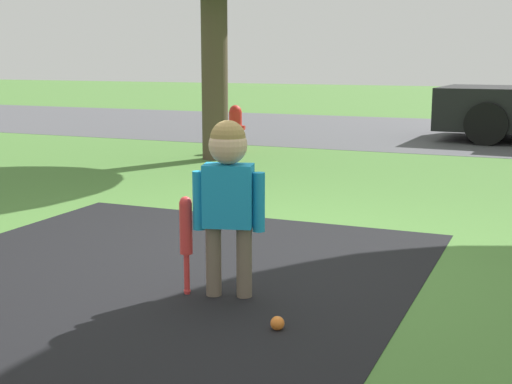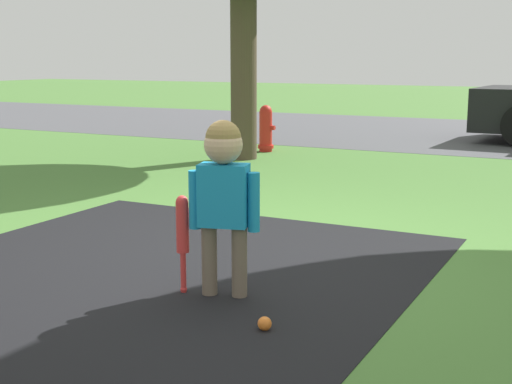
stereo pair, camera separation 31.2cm
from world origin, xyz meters
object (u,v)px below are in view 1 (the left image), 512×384
(child, at_px, (228,184))
(sports_ball, at_px, (277,323))
(fire_hydrant, at_px, (236,129))
(baseball_bat, at_px, (186,232))

(child, bearing_deg, sports_ball, -55.01)
(sports_ball, xyz_separation_m, fire_hydrant, (-3.06, 6.22, 0.29))
(child, distance_m, sports_ball, 0.85)
(baseball_bat, bearing_deg, fire_hydrant, 111.94)
(sports_ball, bearing_deg, child, 139.91)
(child, bearing_deg, fire_hydrant, 99.22)
(sports_ball, bearing_deg, fire_hydrant, 116.22)
(child, height_order, fire_hydrant, child)
(child, relative_size, fire_hydrant, 1.51)
(baseball_bat, distance_m, fire_hydrant, 6.37)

